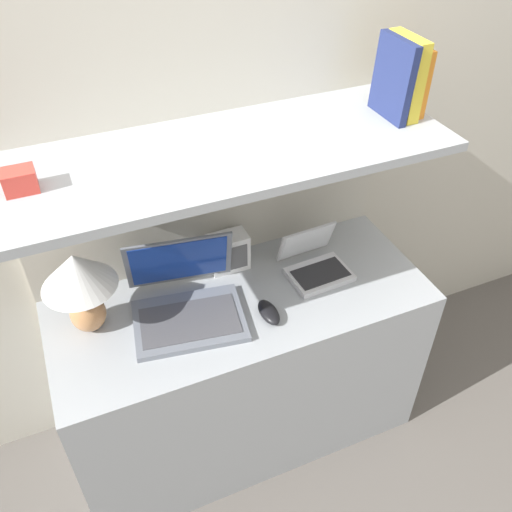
{
  "coord_description": "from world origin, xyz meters",
  "views": [
    {
      "loc": [
        -0.46,
        -0.95,
        2.01
      ],
      "look_at": [
        0.05,
        0.26,
        0.91
      ],
      "focal_mm": 38.0,
      "sensor_mm": 36.0,
      "label": 1
    }
  ],
  "objects_px": {
    "table_lamp": "(79,280)",
    "shelf_gadget": "(20,181)",
    "router_box": "(228,252)",
    "book_yellow": "(404,77)",
    "laptop_large": "(186,301)",
    "computer_mouse": "(269,312)",
    "book_orange": "(414,80)",
    "laptop_small": "(315,264)",
    "book_navy": "(393,79)"
  },
  "relations": [
    {
      "from": "router_box",
      "to": "book_navy",
      "type": "distance_m",
      "value": 0.78
    },
    {
      "from": "computer_mouse",
      "to": "book_orange",
      "type": "bearing_deg",
      "value": 17.03
    },
    {
      "from": "laptop_large",
      "to": "table_lamp",
      "type": "bearing_deg",
      "value": 169.3
    },
    {
      "from": "shelf_gadget",
      "to": "book_orange",
      "type": "bearing_deg",
      "value": 0.0
    },
    {
      "from": "book_yellow",
      "to": "router_box",
      "type": "bearing_deg",
      "value": 168.09
    },
    {
      "from": "laptop_large",
      "to": "shelf_gadget",
      "type": "height_order",
      "value": "shelf_gadget"
    },
    {
      "from": "computer_mouse",
      "to": "book_navy",
      "type": "relative_size",
      "value": 0.5
    },
    {
      "from": "book_orange",
      "to": "book_navy",
      "type": "distance_m",
      "value": 0.08
    },
    {
      "from": "laptop_small",
      "to": "computer_mouse",
      "type": "relative_size",
      "value": 1.87
    },
    {
      "from": "table_lamp",
      "to": "computer_mouse",
      "type": "height_order",
      "value": "table_lamp"
    },
    {
      "from": "computer_mouse",
      "to": "book_orange",
      "type": "height_order",
      "value": "book_orange"
    },
    {
      "from": "shelf_gadget",
      "to": "table_lamp",
      "type": "bearing_deg",
      "value": 9.63
    },
    {
      "from": "laptop_small",
      "to": "shelf_gadget",
      "type": "relative_size",
      "value": 2.76
    },
    {
      "from": "book_navy",
      "to": "book_orange",
      "type": "bearing_deg",
      "value": 0.0
    },
    {
      "from": "laptop_large",
      "to": "computer_mouse",
      "type": "xyz_separation_m",
      "value": [
        0.24,
        -0.12,
        -0.03
      ]
    },
    {
      "from": "book_navy",
      "to": "shelf_gadget",
      "type": "distance_m",
      "value": 1.08
    },
    {
      "from": "router_box",
      "to": "shelf_gadget",
      "type": "height_order",
      "value": "shelf_gadget"
    },
    {
      "from": "router_box",
      "to": "book_orange",
      "type": "bearing_deg",
      "value": -11.1
    },
    {
      "from": "laptop_large",
      "to": "book_navy",
      "type": "height_order",
      "value": "book_navy"
    },
    {
      "from": "laptop_large",
      "to": "shelf_gadget",
      "type": "bearing_deg",
      "value": 173.06
    },
    {
      "from": "laptop_large",
      "to": "book_orange",
      "type": "xyz_separation_m",
      "value": [
        0.78,
        0.04,
        0.59
      ]
    },
    {
      "from": "table_lamp",
      "to": "book_navy",
      "type": "distance_m",
      "value": 1.1
    },
    {
      "from": "book_navy",
      "to": "book_yellow",
      "type": "bearing_deg",
      "value": 0.0
    },
    {
      "from": "laptop_large",
      "to": "book_navy",
      "type": "xyz_separation_m",
      "value": [
        0.7,
        0.04,
        0.61
      ]
    },
    {
      "from": "laptop_small",
      "to": "computer_mouse",
      "type": "bearing_deg",
      "value": -150.34
    },
    {
      "from": "laptop_large",
      "to": "router_box",
      "type": "bearing_deg",
      "value": 37.33
    },
    {
      "from": "laptop_large",
      "to": "book_navy",
      "type": "distance_m",
      "value": 0.93
    },
    {
      "from": "laptop_small",
      "to": "book_yellow",
      "type": "height_order",
      "value": "book_yellow"
    },
    {
      "from": "table_lamp",
      "to": "book_orange",
      "type": "height_order",
      "value": "book_orange"
    },
    {
      "from": "router_box",
      "to": "book_navy",
      "type": "xyz_separation_m",
      "value": [
        0.5,
        -0.11,
        0.59
      ]
    },
    {
      "from": "laptop_large",
      "to": "computer_mouse",
      "type": "distance_m",
      "value": 0.27
    },
    {
      "from": "table_lamp",
      "to": "shelf_gadget",
      "type": "xyz_separation_m",
      "value": [
        -0.07,
        -0.01,
        0.37
      ]
    },
    {
      "from": "book_orange",
      "to": "book_navy",
      "type": "height_order",
      "value": "book_navy"
    },
    {
      "from": "book_orange",
      "to": "laptop_large",
      "type": "bearing_deg",
      "value": -176.72
    },
    {
      "from": "book_navy",
      "to": "shelf_gadget",
      "type": "height_order",
      "value": "book_navy"
    },
    {
      "from": "router_box",
      "to": "book_yellow",
      "type": "bearing_deg",
      "value": -11.91
    },
    {
      "from": "table_lamp",
      "to": "book_yellow",
      "type": "xyz_separation_m",
      "value": [
        1.04,
        -0.01,
        0.46
      ]
    },
    {
      "from": "table_lamp",
      "to": "computer_mouse",
      "type": "distance_m",
      "value": 0.59
    },
    {
      "from": "laptop_small",
      "to": "router_box",
      "type": "bearing_deg",
      "value": 152.37
    },
    {
      "from": "book_navy",
      "to": "shelf_gadget",
      "type": "xyz_separation_m",
      "value": [
        -1.07,
        0.0,
        -0.09
      ]
    },
    {
      "from": "book_orange",
      "to": "book_yellow",
      "type": "bearing_deg",
      "value": 180.0
    },
    {
      "from": "laptop_small",
      "to": "book_navy",
      "type": "height_order",
      "value": "book_navy"
    },
    {
      "from": "laptop_large",
      "to": "shelf_gadget",
      "type": "xyz_separation_m",
      "value": [
        -0.37,
        0.04,
        0.52
      ]
    },
    {
      "from": "book_yellow",
      "to": "table_lamp",
      "type": "bearing_deg",
      "value": 179.36
    },
    {
      "from": "book_yellow",
      "to": "laptop_small",
      "type": "bearing_deg",
      "value": -173.59
    },
    {
      "from": "table_lamp",
      "to": "book_navy",
      "type": "relative_size",
      "value": 1.25
    },
    {
      "from": "laptop_large",
      "to": "book_orange",
      "type": "height_order",
      "value": "book_orange"
    },
    {
      "from": "book_orange",
      "to": "book_yellow",
      "type": "distance_m",
      "value": 0.04
    },
    {
      "from": "laptop_small",
      "to": "book_orange",
      "type": "relative_size",
      "value": 1.09
    },
    {
      "from": "computer_mouse",
      "to": "book_yellow",
      "type": "distance_m",
      "value": 0.83
    }
  ]
}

